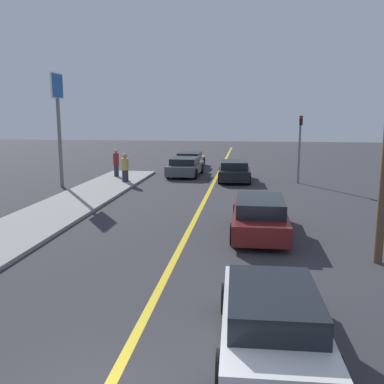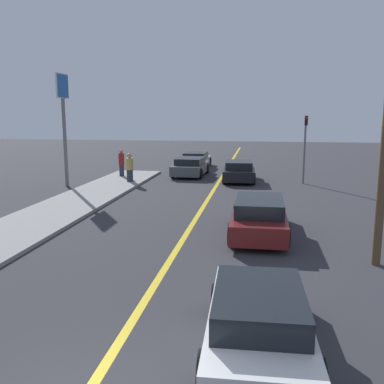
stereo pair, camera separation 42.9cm
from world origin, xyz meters
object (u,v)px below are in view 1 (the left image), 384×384
object	(u,v)px
pedestrian_mid_group	(125,168)
traffic_light	(300,142)
car_ahead_center	(260,216)
car_parked_left_lot	(185,167)
car_oncoming_far	(190,160)
roadside_sign	(58,107)
car_near_right_lane	(272,319)
car_far_distant	(234,171)
pedestrian_far_standing	(116,163)

from	to	relation	value
pedestrian_mid_group	traffic_light	xyz separation A→B (m)	(10.27, 1.55, 1.51)
car_ahead_center	car_parked_left_lot	bearing A→B (deg)	108.69
car_oncoming_far	roadside_sign	size ratio (longest dim) A/B	0.65
car_parked_left_lot	pedestrian_mid_group	distance (m)	4.88
car_near_right_lane	pedestrian_mid_group	size ratio (longest dim) A/B	2.48
roadside_sign	car_far_distant	bearing A→B (deg)	19.85
car_ahead_center	car_far_distant	distance (m)	11.88
car_near_right_lane	traffic_light	bearing A→B (deg)	80.65
pedestrian_mid_group	roadside_sign	size ratio (longest dim) A/B	0.27
car_near_right_lane	roadside_sign	distance (m)	19.69
car_far_distant	roadside_sign	size ratio (longest dim) A/B	0.65
car_far_distant	car_parked_left_lot	size ratio (longest dim) A/B	0.96
car_far_distant	traffic_light	distance (m)	4.30
traffic_light	pedestrian_far_standing	bearing A→B (deg)	177.50
car_ahead_center	pedestrian_mid_group	bearing A→B (deg)	127.94
car_ahead_center	car_oncoming_far	distance (m)	18.87
car_parked_left_lot	roadside_sign	xyz separation A→B (m)	(-6.35, -5.31, 3.91)
car_parked_left_lot	roadside_sign	size ratio (longest dim) A/B	0.68
car_oncoming_far	traffic_light	size ratio (longest dim) A/B	1.02
car_near_right_lane	traffic_light	size ratio (longest dim) A/B	1.04
pedestrian_far_standing	car_parked_left_lot	bearing A→B (deg)	22.08
pedestrian_mid_group	car_ahead_center	bearing A→B (deg)	-51.99
car_near_right_lane	car_oncoming_far	world-z (taller)	car_near_right_lane
car_ahead_center	car_oncoming_far	size ratio (longest dim) A/B	1.16
car_ahead_center	car_far_distant	bearing A→B (deg)	96.14
car_parked_left_lot	traffic_light	distance (m)	7.76
car_ahead_center	car_far_distant	size ratio (longest dim) A/B	1.15
roadside_sign	car_oncoming_far	bearing A→B (deg)	58.61
pedestrian_far_standing	car_far_distant	bearing A→B (deg)	-0.61
car_near_right_lane	pedestrian_far_standing	bearing A→B (deg)	112.93
car_near_right_lane	pedestrian_far_standing	size ratio (longest dim) A/B	2.41
car_ahead_center	pedestrian_mid_group	xyz separation A→B (m)	(-7.70, 9.85, 0.32)
car_oncoming_far	roadside_sign	world-z (taller)	roadside_sign
pedestrian_mid_group	pedestrian_far_standing	world-z (taller)	pedestrian_far_standing
car_oncoming_far	roadside_sign	distance (m)	12.25
car_ahead_center	traffic_light	size ratio (longest dim) A/B	1.18
car_near_right_lane	car_ahead_center	xyz separation A→B (m)	(-0.03, 7.53, 0.05)
car_parked_left_lot	traffic_light	xyz separation A→B (m)	(7.20, -2.23, 1.86)
car_parked_left_lot	car_oncoming_far	distance (m)	4.60
roadside_sign	traffic_light	bearing A→B (deg)	12.81
pedestrian_mid_group	roadside_sign	bearing A→B (deg)	-154.96
pedestrian_mid_group	car_near_right_lane	bearing A→B (deg)	-66.03
car_ahead_center	roadside_sign	bearing A→B (deg)	142.80
car_ahead_center	pedestrian_far_standing	bearing A→B (deg)	126.67
car_parked_left_lot	pedestrian_far_standing	distance (m)	4.61
car_near_right_lane	traffic_light	world-z (taller)	traffic_light
roadside_sign	pedestrian_mid_group	bearing A→B (deg)	25.04
car_oncoming_far	car_parked_left_lot	bearing A→B (deg)	-84.35
car_near_right_lane	pedestrian_far_standing	distance (m)	21.38
car_oncoming_far	traffic_light	xyz separation A→B (m)	(7.51, -6.82, 1.89)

